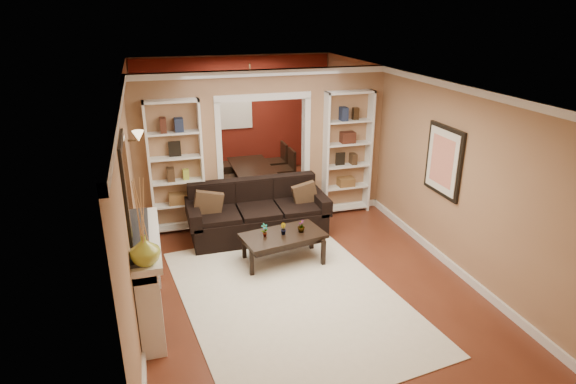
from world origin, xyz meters
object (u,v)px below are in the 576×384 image
object	(u,v)px
coffee_table	(283,248)
dining_table	(253,177)
bookshelf_left	(176,168)
bookshelf_right	(347,153)
sofa	(258,211)
fireplace	(150,278)

from	to	relation	value
coffee_table	dining_table	distance (m)	3.33
bookshelf_left	dining_table	world-z (taller)	bookshelf_left
bookshelf_left	coffee_table	bearing A→B (deg)	-48.35
coffee_table	bookshelf_left	xyz separation A→B (m)	(-1.42, 1.59, 0.92)
coffee_table	bookshelf_right	size ratio (longest dim) A/B	0.53
sofa	coffee_table	size ratio (longest dim) A/B	1.91
coffee_table	fireplace	xyz separation A→B (m)	(-1.96, -0.94, 0.35)
bookshelf_left	fireplace	distance (m)	2.65
fireplace	dining_table	size ratio (longest dim) A/B	1.16
bookshelf_right	dining_table	distance (m)	2.41
fireplace	bookshelf_left	bearing A→B (deg)	77.95
dining_table	bookshelf_left	bearing A→B (deg)	135.93
sofa	fireplace	world-z (taller)	fireplace
bookshelf_left	bookshelf_right	bearing A→B (deg)	0.00
bookshelf_left	bookshelf_right	world-z (taller)	same
sofa	bookshelf_left	distance (m)	1.55
bookshelf_left	fireplace	xyz separation A→B (m)	(-0.54, -2.53, -0.57)
bookshelf_left	bookshelf_right	xyz separation A→B (m)	(3.10, 0.00, 0.00)
sofa	bookshelf_right	world-z (taller)	bookshelf_right
fireplace	coffee_table	bearing A→B (deg)	25.64
sofa	fireplace	size ratio (longest dim) A/B	1.38
coffee_table	fireplace	size ratio (longest dim) A/B	0.72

